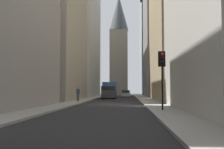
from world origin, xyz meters
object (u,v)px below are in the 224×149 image
at_px(sedan_silver, 126,94).
at_px(traffic_light_foreground, 162,66).
at_px(discarded_bottle, 77,101).
at_px(delivery_truck, 109,90).
at_px(pedestrian, 78,93).

relative_size(sedan_silver, traffic_light_foreground, 1.03).
bearing_deg(discarded_bottle, traffic_light_foreground, -142.63).
xyz_separation_m(sedan_silver, traffic_light_foreground, (-35.93, -2.86, 2.54)).
distance_m(delivery_truck, traffic_light_foreground, 27.59).
relative_size(sedan_silver, pedestrian, 2.45).
distance_m(sedan_silver, discarded_bottle, 25.89).
relative_size(delivery_truck, traffic_light_foreground, 1.55).
height_order(delivery_truck, discarded_bottle, delivery_truck).
relative_size(traffic_light_foreground, discarded_bottle, 15.45).
bearing_deg(sedan_silver, discarded_bottle, 168.40).
bearing_deg(traffic_light_foreground, pedestrian, 31.21).
bearing_deg(sedan_silver, pedestrian, 164.59).
xyz_separation_m(pedestrian, discarded_bottle, (-3.91, -0.70, -0.85)).
bearing_deg(delivery_truck, discarded_bottle, 171.64).
height_order(sedan_silver, discarded_bottle, sedan_silver).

